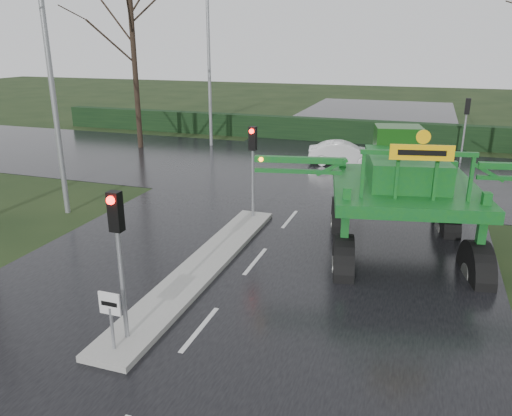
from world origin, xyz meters
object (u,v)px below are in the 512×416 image
(traffic_signal_far, at_px, (466,116))
(crop_sprayer, at_px, (347,186))
(traffic_signal_near, at_px, (118,235))
(white_sedan, at_px, (343,165))
(keep_left_sign, at_px, (111,312))
(street_light_left_near, at_px, (55,53))
(street_light_left_far, at_px, (213,48))
(traffic_signal_mid, at_px, (253,153))

(traffic_signal_far, relative_size, crop_sprayer, 0.38)
(traffic_signal_near, xyz_separation_m, traffic_signal_far, (7.80, 21.02, 0.00))
(white_sedan, bearing_deg, traffic_signal_near, 163.79)
(crop_sprayer, bearing_deg, traffic_signal_near, -135.67)
(keep_left_sign, bearing_deg, crop_sprayer, 57.82)
(traffic_signal_near, relative_size, traffic_signal_far, 1.00)
(keep_left_sign, height_order, white_sedan, keep_left_sign)
(crop_sprayer, bearing_deg, street_light_left_near, 161.36)
(street_light_left_far, xyz_separation_m, white_sedan, (8.61, -2.50, -5.99))
(traffic_signal_far, distance_m, white_sedan, 7.07)
(street_light_left_near, height_order, street_light_left_far, same)
(keep_left_sign, height_order, street_light_left_far, street_light_left_far)
(crop_sprayer, bearing_deg, white_sedan, 88.11)
(traffic_signal_mid, relative_size, street_light_left_far, 0.35)
(traffic_signal_near, height_order, traffic_signal_far, same)
(white_sedan, bearing_deg, traffic_signal_mid, 159.36)
(keep_left_sign, distance_m, street_light_left_far, 23.11)
(traffic_signal_near, height_order, crop_sprayer, crop_sprayer)
(white_sedan, bearing_deg, crop_sprayer, 178.47)
(traffic_signal_mid, height_order, crop_sprayer, crop_sprayer)
(crop_sprayer, bearing_deg, traffic_signal_mid, 131.91)
(traffic_signal_far, xyz_separation_m, street_light_left_far, (-14.69, -0.01, 3.40))
(keep_left_sign, bearing_deg, street_light_left_near, 132.59)
(traffic_signal_far, bearing_deg, traffic_signal_near, 69.64)
(traffic_signal_near, xyz_separation_m, white_sedan, (1.72, 18.51, -2.59))
(traffic_signal_mid, distance_m, street_light_left_far, 14.68)
(traffic_signal_mid, height_order, street_light_left_near, street_light_left_near)
(traffic_signal_near, distance_m, white_sedan, 18.77)
(traffic_signal_far, distance_m, street_light_left_far, 15.08)
(keep_left_sign, xyz_separation_m, traffic_signal_near, (0.00, 0.49, 1.53))
(traffic_signal_near, xyz_separation_m, traffic_signal_mid, (0.00, 8.50, 0.00))
(keep_left_sign, xyz_separation_m, street_light_left_far, (-6.89, 21.50, 4.93))
(street_light_left_far, distance_m, crop_sprayer, 19.09)
(keep_left_sign, bearing_deg, traffic_signal_near, 90.00)
(traffic_signal_near, relative_size, white_sedan, 0.94)
(street_light_left_near, distance_m, crop_sprayer, 11.39)
(street_light_left_near, relative_size, white_sedan, 2.66)
(traffic_signal_far, bearing_deg, keep_left_sign, 70.07)
(traffic_signal_near, relative_size, street_light_left_near, 0.35)
(traffic_signal_mid, height_order, street_light_left_far, street_light_left_far)
(traffic_signal_far, bearing_deg, white_sedan, 22.37)
(traffic_signal_mid, bearing_deg, street_light_left_near, -167.79)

